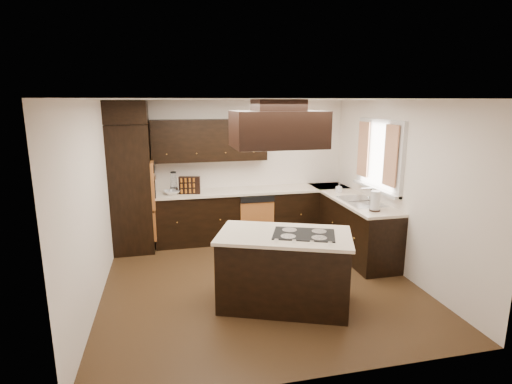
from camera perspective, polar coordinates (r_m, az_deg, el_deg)
floor at (r=5.78m, az=0.35°, el=-12.65°), size 4.20×4.20×0.02m
ceiling at (r=5.22m, az=0.39°, el=13.19°), size 4.20×4.20×0.02m
wall_back at (r=7.39m, az=-3.35°, el=3.26°), size 4.20×0.02×2.50m
wall_front at (r=3.43m, az=8.49°, el=-8.31°), size 4.20×0.02×2.50m
wall_left at (r=5.31m, az=-22.41°, el=-1.52°), size 0.02×4.20×2.50m
wall_right at (r=6.18m, az=19.80°, el=0.61°), size 0.02×4.20×2.50m
oven_column at (r=6.96m, az=-17.33°, el=0.49°), size 0.65×0.75×2.12m
wall_oven_face at (r=6.93m, az=-14.48°, el=1.12°), size 0.05×0.62×0.78m
base_cabinets_back at (r=7.28m, az=-2.59°, el=-3.43°), size 2.93×0.60×0.88m
base_cabinets_right at (r=6.99m, az=13.21°, el=-4.46°), size 0.60×2.40×0.88m
countertop_back at (r=7.15m, az=-2.60°, el=0.08°), size 2.93×0.63×0.04m
countertop_right at (r=6.86m, az=13.29°, el=-0.80°), size 0.63×2.40×0.04m
upper_cabinets at (r=7.08m, az=-6.62°, el=7.35°), size 2.00×0.34×0.72m
dishwasher_front at (r=7.07m, az=0.18°, el=-4.28°), size 0.60×0.05×0.72m
window_frame at (r=6.56m, az=17.21°, el=5.02°), size 0.06×1.32×1.12m
window_pane at (r=6.57m, az=17.42°, el=5.02°), size 0.00×1.20×1.00m
curtain_left at (r=6.16m, az=18.68°, el=4.91°), size 0.02×0.34×0.90m
curtain_right at (r=6.89m, az=15.07°, el=5.92°), size 0.02×0.34×0.90m
sink_rim at (r=6.56m, az=14.74°, el=-1.29°), size 0.52×0.84×0.01m
island at (r=5.02m, az=4.00°, el=-11.17°), size 1.74×1.34×0.88m
island_top at (r=4.85m, az=4.08°, el=-6.19°), size 1.81×1.41×0.04m
cooktop at (r=4.83m, az=6.86°, el=-6.01°), size 0.85×0.72×0.01m
range_hood at (r=4.72m, az=3.12°, el=8.96°), size 1.05×0.72×0.42m
hood_duct at (r=4.71m, az=3.16°, el=12.30°), size 0.55×0.50×0.13m
blender_base at (r=7.04m, az=-11.63°, el=0.21°), size 0.15×0.15×0.10m
blender_pitcher at (r=7.00m, az=-11.69°, el=1.65°), size 0.13×0.13×0.26m
spice_rack at (r=6.94m, az=-9.47°, el=0.96°), size 0.37×0.16×0.30m
mixing_bowl at (r=6.98m, az=-11.91°, el=-0.04°), size 0.28×0.28×0.07m
soap_bottle at (r=7.07m, az=11.75°, el=0.55°), size 0.10×0.10×0.17m
paper_towel at (r=6.02m, az=16.67°, el=-1.25°), size 0.15×0.15×0.30m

